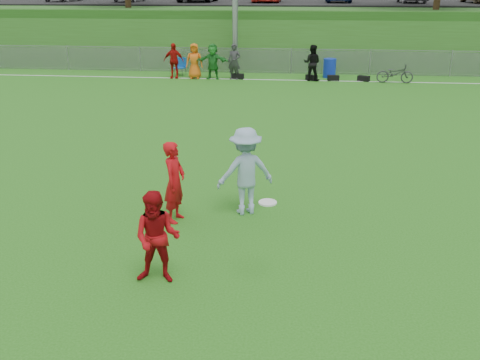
# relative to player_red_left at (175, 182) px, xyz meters

# --- Properties ---
(ground) EXTENTS (120.00, 120.00, 0.00)m
(ground) POSITION_rel_player_red_left_xyz_m (1.99, -1.53, -0.82)
(ground) COLOR #236415
(ground) RESTS_ON ground
(sideline_far) EXTENTS (60.00, 0.10, 0.01)m
(sideline_far) POSITION_rel_player_red_left_xyz_m (1.99, 16.47, -0.82)
(sideline_far) COLOR white
(sideline_far) RESTS_ON ground
(fence) EXTENTS (58.00, 0.06, 1.30)m
(fence) POSITION_rel_player_red_left_xyz_m (1.99, 18.47, -0.17)
(fence) COLOR gray
(fence) RESTS_ON ground
(berm) EXTENTS (120.00, 18.00, 3.00)m
(berm) POSITION_rel_player_red_left_xyz_m (1.99, 29.47, 0.68)
(berm) COLOR #275518
(berm) RESTS_ON ground
(parking_lot) EXTENTS (120.00, 12.00, 0.10)m
(parking_lot) POSITION_rel_player_red_left_xyz_m (1.99, 31.47, 2.23)
(parking_lot) COLOR black
(parking_lot) RESTS_ON berm
(spectator_row) EXTENTS (7.71, 0.79, 1.69)m
(spectator_row) POSITION_rel_player_red_left_xyz_m (-1.13, 16.47, 0.03)
(spectator_row) COLOR #AD0F0C
(spectator_row) RESTS_ON ground
(gear_bags) EXTENTS (6.67, 0.57, 0.26)m
(gear_bags) POSITION_rel_player_red_left_xyz_m (3.01, 16.57, -0.69)
(gear_bags) COLOR black
(gear_bags) RESTS_ON ground
(player_red_left) EXTENTS (0.50, 0.66, 1.64)m
(player_red_left) POSITION_rel_player_red_left_xyz_m (0.00, 0.00, 0.00)
(player_red_left) COLOR #B90C12
(player_red_left) RESTS_ON ground
(player_red_center) EXTENTS (0.75, 0.59, 1.53)m
(player_red_center) POSITION_rel_player_red_left_xyz_m (0.24, -2.31, -0.06)
(player_red_center) COLOR #A30B10
(player_red_center) RESTS_ON ground
(player_blue) EXTENTS (1.34, 1.07, 1.82)m
(player_blue) POSITION_rel_player_red_left_xyz_m (1.35, 0.54, 0.09)
(player_blue) COLOR #90AEC8
(player_blue) RESTS_ON ground
(frisbee) EXTENTS (0.28, 0.28, 0.03)m
(frisbee) POSITION_rel_player_red_left_xyz_m (1.95, -2.21, 0.58)
(frisbee) COLOR silver
(frisbee) RESTS_ON ground
(recycling_bin) EXTENTS (0.66, 0.66, 0.93)m
(recycling_bin) POSITION_rel_player_red_left_xyz_m (3.92, 17.47, -0.36)
(recycling_bin) COLOR #102DB7
(recycling_bin) RESTS_ON ground
(camp_chair) EXTENTS (0.59, 0.60, 0.88)m
(camp_chair) POSITION_rel_player_red_left_xyz_m (-3.60, 17.30, -0.56)
(camp_chair) COLOR #0F53AC
(camp_chair) RESTS_ON ground
(bicycle) EXTENTS (1.70, 0.64, 0.88)m
(bicycle) POSITION_rel_player_red_left_xyz_m (6.90, 16.25, -0.38)
(bicycle) COLOR #2D2D2F
(bicycle) RESTS_ON ground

